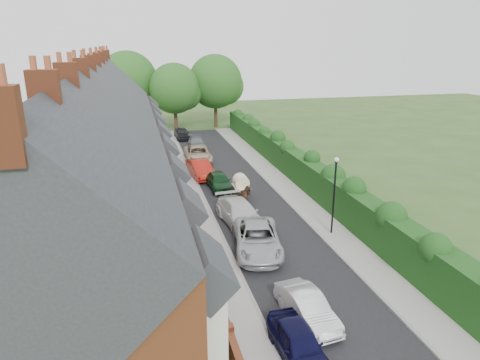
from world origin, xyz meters
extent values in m
plane|color=#2D4C1E|center=(0.00, 0.00, 0.00)|extent=(140.00, 140.00, 0.00)
cube|color=black|center=(-0.50, 11.00, 0.01)|extent=(6.00, 58.00, 0.02)
cube|color=gray|center=(3.60, 11.00, 0.06)|extent=(2.20, 58.00, 0.12)
cube|color=gray|center=(-4.35, 11.00, 0.06)|extent=(1.70, 58.00, 0.12)
cube|color=gray|center=(2.55, 11.00, 0.07)|extent=(0.18, 58.00, 0.13)
cube|color=gray|center=(-3.55, 11.00, 0.07)|extent=(0.18, 58.00, 0.13)
cube|color=#153D13|center=(5.40, 11.00, 1.25)|extent=(1.50, 58.00, 2.50)
cube|color=#9C4D27|center=(-11.00, 10.00, 3.25)|extent=(8.00, 40.00, 6.50)
cube|color=#25272C|center=(-11.00, 10.00, 6.50)|extent=(8.00, 40.20, 8.00)
cube|color=silver|center=(-6.65, -8.10, 2.60)|extent=(0.70, 2.40, 5.20)
cube|color=black|center=(-6.28, -8.10, 3.80)|extent=(0.06, 1.80, 1.60)
cube|color=#25272C|center=(-6.80, -8.10, 5.60)|extent=(1.70, 2.60, 1.70)
cube|color=#3F2D2D|center=(-6.96, -6.00, 1.05)|extent=(0.08, 0.90, 2.10)
cube|color=silver|center=(-6.95, -6.10, 4.40)|extent=(0.12, 1.20, 1.60)
cube|color=silver|center=(-6.65, -3.10, 2.60)|extent=(0.70, 2.40, 5.20)
cube|color=black|center=(-6.28, -3.10, 1.40)|extent=(0.06, 1.80, 1.60)
cube|color=black|center=(-6.28, -3.10, 3.80)|extent=(0.06, 1.80, 1.60)
cube|color=#25272C|center=(-6.80, -3.10, 5.60)|extent=(1.70, 2.60, 1.70)
cube|color=#3F2D2D|center=(-6.96, -1.00, 1.05)|extent=(0.08, 0.90, 2.10)
cube|color=silver|center=(-6.95, -1.10, 4.40)|extent=(0.12, 1.20, 1.60)
cube|color=silver|center=(-6.65, 1.90, 2.60)|extent=(0.70, 2.40, 5.20)
cube|color=black|center=(-6.28, 1.90, 1.40)|extent=(0.06, 1.80, 1.60)
cube|color=black|center=(-6.28, 1.90, 3.80)|extent=(0.06, 1.80, 1.60)
cube|color=#25272C|center=(-6.80, 1.90, 5.60)|extent=(1.70, 2.60, 1.70)
cube|color=#3F2D2D|center=(-6.96, 4.00, 1.05)|extent=(0.08, 0.90, 2.10)
cube|color=silver|center=(-6.95, 3.90, 4.40)|extent=(0.12, 1.20, 1.60)
cube|color=silver|center=(-6.65, 6.90, 2.60)|extent=(0.70, 2.40, 5.20)
cube|color=black|center=(-6.28, 6.90, 1.40)|extent=(0.06, 1.80, 1.60)
cube|color=black|center=(-6.28, 6.90, 3.80)|extent=(0.06, 1.80, 1.60)
cube|color=#25272C|center=(-6.80, 6.90, 5.60)|extent=(1.70, 2.60, 1.70)
cube|color=#3F2D2D|center=(-6.96, 9.00, 1.05)|extent=(0.08, 0.90, 2.10)
cube|color=silver|center=(-6.95, 8.90, 4.40)|extent=(0.12, 1.20, 1.60)
cube|color=silver|center=(-6.65, 11.90, 2.60)|extent=(0.70, 2.40, 5.20)
cube|color=black|center=(-6.28, 11.90, 1.40)|extent=(0.06, 1.80, 1.60)
cube|color=black|center=(-6.28, 11.90, 3.80)|extent=(0.06, 1.80, 1.60)
cube|color=#25272C|center=(-6.80, 11.90, 5.60)|extent=(1.70, 2.60, 1.70)
cube|color=#3F2D2D|center=(-6.96, 14.00, 1.05)|extent=(0.08, 0.90, 2.10)
cube|color=silver|center=(-6.95, 13.90, 4.40)|extent=(0.12, 1.20, 1.60)
cube|color=silver|center=(-6.65, 16.90, 2.60)|extent=(0.70, 2.40, 5.20)
cube|color=black|center=(-6.28, 16.90, 1.40)|extent=(0.06, 1.80, 1.60)
cube|color=black|center=(-6.28, 16.90, 3.80)|extent=(0.06, 1.80, 1.60)
cube|color=#25272C|center=(-6.80, 16.90, 5.60)|extent=(1.70, 2.60, 1.70)
cube|color=#3F2D2D|center=(-6.96, 19.00, 1.05)|extent=(0.08, 0.90, 2.10)
cube|color=silver|center=(-6.95, 18.90, 4.40)|extent=(0.12, 1.20, 1.60)
cube|color=silver|center=(-6.65, 21.90, 2.60)|extent=(0.70, 2.40, 5.20)
cube|color=black|center=(-6.28, 21.90, 1.40)|extent=(0.06, 1.80, 1.60)
cube|color=black|center=(-6.28, 21.90, 3.80)|extent=(0.06, 1.80, 1.60)
cube|color=#25272C|center=(-6.80, 21.90, 5.60)|extent=(1.70, 2.60, 1.70)
cube|color=#3F2D2D|center=(-6.96, 24.00, 1.05)|extent=(0.08, 0.90, 2.10)
cube|color=silver|center=(-6.95, 23.90, 4.40)|extent=(0.12, 1.20, 1.60)
cube|color=silver|center=(-6.65, 26.90, 2.60)|extent=(0.70, 2.40, 5.20)
cube|color=black|center=(-6.28, 26.90, 1.40)|extent=(0.06, 1.80, 1.60)
cube|color=black|center=(-6.28, 26.90, 3.80)|extent=(0.06, 1.80, 1.60)
cube|color=#25272C|center=(-6.80, 26.90, 5.60)|extent=(1.70, 2.60, 1.70)
cube|color=#3F2D2D|center=(-6.96, 29.00, 1.05)|extent=(0.08, 0.90, 2.10)
cube|color=silver|center=(-6.95, 28.90, 4.40)|extent=(0.12, 1.20, 1.60)
cylinder|color=brown|center=(-10.80, -10.00, 11.25)|extent=(0.20, 0.20, 0.50)
cube|color=brown|center=(-11.00, -5.00, 10.30)|extent=(0.90, 0.50, 1.60)
cylinder|color=brown|center=(-11.20, -5.00, 11.25)|extent=(0.20, 0.20, 0.50)
cylinder|color=brown|center=(-10.80, -5.00, 11.25)|extent=(0.20, 0.20, 0.50)
cube|color=brown|center=(-11.00, 0.00, 10.30)|extent=(0.90, 0.50, 1.60)
cylinder|color=brown|center=(-11.20, 0.00, 11.25)|extent=(0.20, 0.20, 0.50)
cylinder|color=brown|center=(-10.80, 0.00, 11.25)|extent=(0.20, 0.20, 0.50)
cube|color=brown|center=(-11.00, 5.00, 10.30)|extent=(0.90, 0.50, 1.60)
cylinder|color=brown|center=(-11.20, 5.00, 11.25)|extent=(0.20, 0.20, 0.50)
cylinder|color=brown|center=(-10.80, 5.00, 11.25)|extent=(0.20, 0.20, 0.50)
cube|color=brown|center=(-11.00, 10.00, 10.30)|extent=(0.90, 0.50, 1.60)
cylinder|color=brown|center=(-11.20, 10.00, 11.25)|extent=(0.20, 0.20, 0.50)
cylinder|color=brown|center=(-10.80, 10.00, 11.25)|extent=(0.20, 0.20, 0.50)
cube|color=brown|center=(-11.00, 15.00, 10.30)|extent=(0.90, 0.50, 1.60)
cylinder|color=brown|center=(-11.20, 15.00, 11.25)|extent=(0.20, 0.20, 0.50)
cylinder|color=brown|center=(-10.80, 15.00, 11.25)|extent=(0.20, 0.20, 0.50)
cube|color=brown|center=(-11.00, 20.00, 10.30)|extent=(0.90, 0.50, 1.60)
cylinder|color=brown|center=(-11.20, 20.00, 11.25)|extent=(0.20, 0.20, 0.50)
cylinder|color=brown|center=(-10.80, 20.00, 11.25)|extent=(0.20, 0.20, 0.50)
cube|color=brown|center=(-11.00, 25.00, 10.30)|extent=(0.90, 0.50, 1.60)
cylinder|color=brown|center=(-11.20, 25.00, 11.25)|extent=(0.20, 0.20, 0.50)
cylinder|color=brown|center=(-10.80, 25.00, 11.25)|extent=(0.20, 0.20, 0.50)
cube|color=brown|center=(-11.00, 30.00, 10.30)|extent=(0.90, 0.50, 1.60)
cylinder|color=brown|center=(-11.20, 30.00, 11.25)|extent=(0.20, 0.20, 0.50)
cylinder|color=brown|center=(-10.80, 30.00, 11.25)|extent=(0.20, 0.20, 0.50)
cube|color=brown|center=(-5.35, -2.50, 0.45)|extent=(0.30, 4.70, 0.90)
cube|color=brown|center=(-5.35, 2.50, 0.45)|extent=(0.30, 4.70, 0.90)
cube|color=brown|center=(-5.35, 7.50, 0.45)|extent=(0.30, 4.70, 0.90)
cube|color=brown|center=(-5.35, 12.50, 0.45)|extent=(0.30, 4.70, 0.90)
cube|color=brown|center=(-5.35, 17.50, 0.45)|extent=(0.30, 4.70, 0.90)
cube|color=brown|center=(-5.35, 22.50, 0.45)|extent=(0.30, 4.70, 0.90)
cube|color=brown|center=(-5.35, 27.50, 0.45)|extent=(0.30, 4.70, 0.90)
cube|color=brown|center=(-5.35, -5.00, 0.55)|extent=(0.35, 0.35, 1.10)
cube|color=brown|center=(-5.35, 0.00, 0.55)|extent=(0.35, 0.35, 1.10)
cube|color=brown|center=(-5.35, 5.00, 0.55)|extent=(0.35, 0.35, 1.10)
cube|color=brown|center=(-5.35, 10.00, 0.55)|extent=(0.35, 0.35, 1.10)
cube|color=brown|center=(-5.35, 15.00, 0.55)|extent=(0.35, 0.35, 1.10)
cube|color=brown|center=(-5.35, 20.00, 0.55)|extent=(0.35, 0.35, 1.10)
cube|color=brown|center=(-5.35, 25.00, 0.55)|extent=(0.35, 0.35, 1.10)
cube|color=brown|center=(-5.35, 30.00, 0.55)|extent=(0.35, 0.35, 1.10)
cylinder|color=black|center=(3.40, 4.00, 2.40)|extent=(0.12, 0.12, 4.80)
cylinder|color=black|center=(3.40, 4.00, 4.85)|extent=(0.20, 0.20, 0.10)
sphere|color=silver|center=(3.40, 4.00, 5.00)|extent=(0.32, 0.32, 0.32)
cylinder|color=#332316|center=(-3.00, 40.00, 2.38)|extent=(0.50, 0.50, 4.75)
sphere|color=#1D4717|center=(-3.00, 40.00, 5.89)|extent=(6.80, 6.80, 6.80)
sphere|color=#1D4717|center=(-1.64, 40.30, 5.23)|extent=(4.76, 4.76, 4.76)
cylinder|color=#332316|center=(3.00, 42.00, 2.62)|extent=(0.50, 0.50, 5.25)
sphere|color=#1D4717|center=(3.00, 42.00, 6.51)|extent=(7.60, 7.60, 7.60)
sphere|color=#1D4717|center=(4.52, 42.30, 5.78)|extent=(5.32, 5.32, 5.32)
cylinder|color=#332316|center=(-9.00, 43.00, 2.75)|extent=(0.50, 0.50, 5.50)
sphere|color=#1D4717|center=(-9.00, 43.00, 6.82)|extent=(8.00, 8.00, 8.00)
sphere|color=#1D4717|center=(-7.40, 43.30, 6.05)|extent=(5.60, 5.60, 5.60)
imported|color=black|center=(-2.85, -6.20, 0.68)|extent=(1.74, 4.04, 1.36)
imported|color=silver|center=(-1.60, -4.02, 0.66)|extent=(1.93, 4.18, 1.33)
imported|color=#ADB0B4|center=(-1.90, 2.90, 0.79)|extent=(3.63, 6.08, 1.58)
imported|color=silver|center=(-1.97, 7.00, 0.79)|extent=(2.82, 5.65, 1.58)
imported|color=#0F3317|center=(-1.94, 14.49, 0.73)|extent=(1.88, 4.33, 1.45)
imported|color=maroon|center=(-2.97, 18.20, 0.80)|extent=(2.26, 5.00, 1.59)
imported|color=tan|center=(-2.36, 23.80, 0.77)|extent=(2.68, 5.61, 1.54)
imported|color=slate|center=(-1.66, 29.40, 0.65)|extent=(2.00, 4.53, 1.29)
imported|color=black|center=(-2.77, 35.00, 0.73)|extent=(1.82, 4.33, 1.46)
imported|color=#4A2E1B|center=(-0.67, 10.12, 0.72)|extent=(1.04, 1.80, 1.44)
cube|color=black|center=(-0.67, 11.94, 0.76)|extent=(1.07, 1.78, 0.45)
cylinder|color=beige|center=(-0.67, 11.94, 1.38)|extent=(1.16, 1.11, 1.16)
cube|color=beige|center=(-0.67, 11.94, 0.98)|extent=(1.18, 1.83, 0.04)
cylinder|color=black|center=(-1.24, 12.47, 0.40)|extent=(0.07, 0.80, 0.80)
cylinder|color=black|center=(-0.09, 12.47, 0.40)|extent=(0.07, 0.80, 0.80)
cylinder|color=black|center=(-0.98, 10.96, 0.80)|extent=(0.06, 1.60, 0.06)
cylinder|color=black|center=(-0.35, 10.96, 0.80)|extent=(0.06, 1.60, 0.06)
camera|label=1|loc=(-8.38, -19.14, 11.88)|focal=32.00mm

